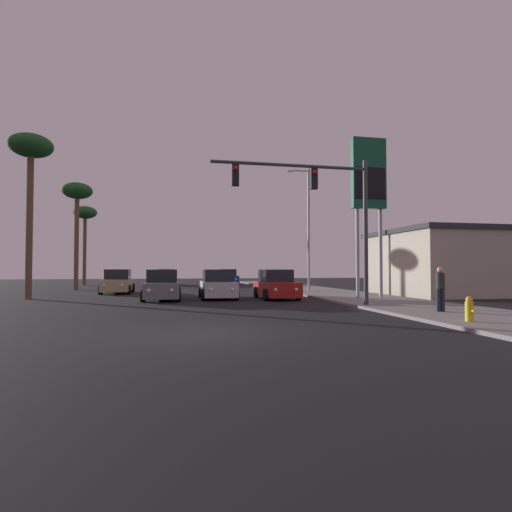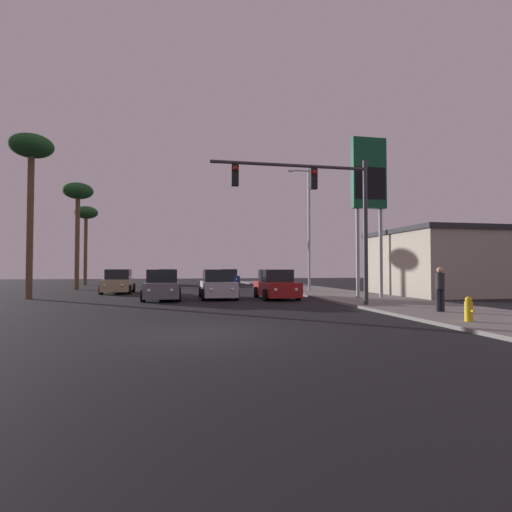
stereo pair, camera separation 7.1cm
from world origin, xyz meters
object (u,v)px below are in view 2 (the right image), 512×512
Objects in this scene: palm_tree_far at (86,217)px; car_tan at (118,282)px; car_red at (276,285)px; palm_tree_near at (31,156)px; gas_station_sign at (369,182)px; car_white at (167,278)px; pedestrian_on_sidewalk at (440,287)px; fire_hydrant at (469,309)px; car_blue at (228,278)px; street_lamp at (307,223)px; car_grey at (162,286)px; palm_tree_mid at (78,197)px; traffic_light_mast at (323,201)px; car_silver at (218,285)px.

car_tan is at bearing -70.21° from palm_tree_far.
palm_tree_near reaches higher than car_red.
palm_tree_far is (-20.17, 24.07, 0.62)m from gas_station_sign.
car_red is at bearing 109.33° from car_white.
palm_tree_near reaches higher than pedestrian_on_sidewalk.
fire_hydrant is at bearing 123.58° from car_tan.
fire_hydrant is at bearing 95.37° from car_blue.
street_lamp is 0.95× the size of palm_tree_near.
car_grey is at bearing -15.71° from palm_tree_near.
pedestrian_on_sidewalk is 0.19× the size of palm_tree_mid.
car_white is 27.52m from traffic_light_mast.
car_silver and car_blue have the same top height.
car_tan is 0.46× the size of palm_tree_near.
car_tan is 9.78m from palm_tree_near.
car_silver is 2.58× the size of pedestrian_on_sidewalk.
street_lamp is 1.00× the size of gas_station_sign.
traffic_light_mast is at bearing 121.10° from car_silver.
palm_tree_far is (-18.34, 34.04, 6.75)m from fire_hydrant.
fire_hydrant is 0.46× the size of pedestrian_on_sidewalk.
pedestrian_on_sidewalk is at bearing 137.89° from car_grey.
street_lamp is at bearing -152.92° from car_grey.
palm_tree_near reaches higher than fire_hydrant.
palm_tree_mid is 10.12m from palm_tree_far.
gas_station_sign is 5.39× the size of pedestrian_on_sidewalk.
palm_tree_mid is at bearing -53.62° from car_tan.
car_grey is at bearing 7.56° from car_silver.
car_blue is 23.17m from gas_station_sign.
gas_station_sign is (14.68, -8.81, 5.86)m from car_tan.
traffic_light_mast is at bearing 96.09° from car_red.
fire_hydrant is at bearing -39.48° from palm_tree_near.
car_tan is 5.69× the size of fire_hydrant.
traffic_light_mast is 9.30× the size of fire_hydrant.
car_grey is at bearing -59.03° from palm_tree_mid.
fire_hydrant is 30.21m from palm_tree_mid.
palm_tree_far is at bearing -57.05° from car_red.
palm_tree_near is (-7.47, 2.10, 7.46)m from car_grey.
street_lamp is (7.09, 4.97, 4.36)m from car_silver.
street_lamp reaches higher than palm_tree_mid.
fire_hydrant is (3.41, -31.78, -0.27)m from car_blue.
car_grey is 0.61× the size of traffic_light_mast.
car_blue is at bearing 96.13° from fire_hydrant.
pedestrian_on_sidewalk is (10.54, -9.27, 0.27)m from car_grey.
palm_tree_near is (-7.23, -18.03, 7.46)m from car_white.
gas_station_sign is 23.39m from palm_tree_mid.
palm_tree_near is at bearing -169.43° from street_lamp.
car_silver is at bearing 134.16° from car_tan.
car_silver is 25.55m from palm_tree_far.
car_tan is 0.49× the size of palm_tree_mid.
gas_station_sign is 19.37m from palm_tree_near.
car_grey is 12.97m from gas_station_sign.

